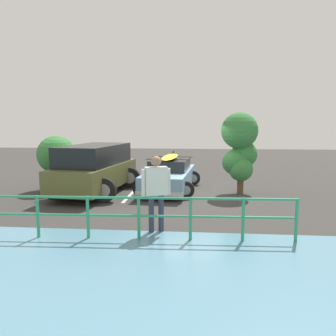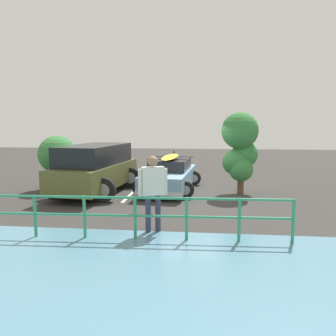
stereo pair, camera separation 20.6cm
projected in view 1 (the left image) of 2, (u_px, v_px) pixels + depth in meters
ground_plane at (189, 192)px, 12.38m from camera, size 44.00×44.00×0.02m
parking_stripe at (135, 190)px, 12.83m from camera, size 0.12×4.43×0.00m
sedan_car at (170, 175)px, 12.67m from camera, size 2.41×4.21×1.48m
suv_car at (95, 168)px, 12.09m from camera, size 2.92×4.64×1.79m
person_bystander at (156, 187)px, 7.69m from camera, size 0.66×0.39×1.81m
railing_fence at (113, 211)px, 7.26m from camera, size 8.08×0.35×0.97m
bush_near_left at (240, 145)px, 11.97m from camera, size 1.37×1.34×2.98m
bush_near_right at (61, 158)px, 12.72m from camera, size 1.87×1.73×2.11m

